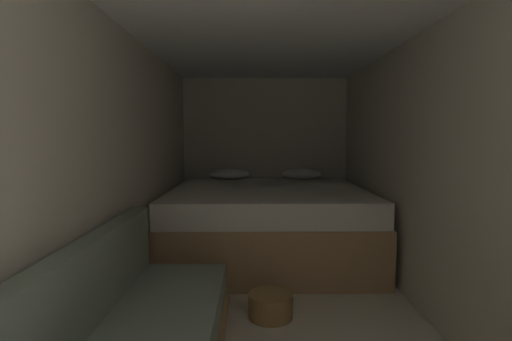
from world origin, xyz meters
name	(u,v)px	position (x,y,z in m)	size (l,w,h in m)	color
ground_plane	(276,329)	(0.00, 2.26, 0.00)	(7.39, 7.39, 0.00)	beige
wall_back	(265,156)	(0.00, 4.97, 1.07)	(2.33, 0.05, 2.14)	beige
wall_left	(108,177)	(-1.14, 2.26, 1.07)	(0.05, 5.39, 2.14)	beige
wall_right	(445,177)	(1.14, 2.26, 1.07)	(0.05, 5.39, 2.14)	beige
ceiling_slab	(278,10)	(0.00, 2.26, 2.16)	(2.33, 5.39, 0.05)	white
bed	(268,222)	(0.00, 3.88, 0.39)	(2.11, 2.06, 0.92)	tan
wicker_basket	(271,305)	(-0.03, 2.43, 0.09)	(0.33, 0.33, 0.18)	olive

